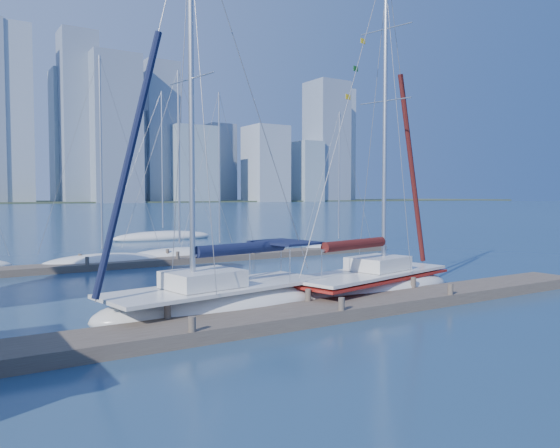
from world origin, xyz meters
TOP-DOWN VIEW (x-y plane):
  - ground at (0.00, 0.00)m, footprint 700.00×700.00m
  - near_dock at (0.00, 0.00)m, footprint 26.00×2.00m
  - far_dock at (2.00, 16.00)m, footprint 30.00×1.80m
  - sailboat_navy at (-2.77, 2.16)m, footprint 8.73×4.11m
  - sailboat_maroon at (3.87, 2.14)m, footprint 8.59×4.47m
  - bg_boat_1 at (-2.79, 16.83)m, footprint 6.75×2.31m
  - bg_boat_2 at (2.08, 17.58)m, footprint 7.16×2.87m
  - bg_boat_3 at (5.10, 18.16)m, footprint 6.78×3.79m
  - bg_boat_4 at (13.89, 16.73)m, footprint 6.29×2.13m
  - bg_boat_7 at (6.63, 32.85)m, footprint 9.37×4.25m
  - skyline at (22.05, 290.36)m, footprint 501.55×51.31m

SIDE VIEW (x-z plane):
  - ground at x=0.00m, z-range 0.00..0.00m
  - far_dock at x=2.00m, z-range 0.00..0.36m
  - near_dock at x=0.00m, z-range 0.00..0.40m
  - bg_boat_4 at x=13.89m, z-range -4.90..5.33m
  - bg_boat_3 at x=5.10m, z-range -5.26..5.70m
  - bg_boat_1 at x=-2.79m, z-range -5.75..6.26m
  - bg_boat_2 at x=2.08m, z-range -5.71..6.23m
  - bg_boat_7 at x=6.63m, z-range -6.53..7.06m
  - sailboat_navy at x=-2.77m, z-range -5.75..7.89m
  - sailboat_maroon at x=3.87m, z-range -5.84..8.07m
  - skyline at x=22.05m, z-range -15.72..85.12m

